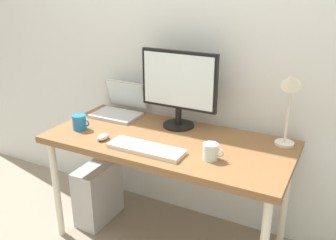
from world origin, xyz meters
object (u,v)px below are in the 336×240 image
(monitor, at_px, (179,85))
(computer_tower, at_px, (98,192))
(desk, at_px, (168,148))
(laptop, at_px, (120,106))
(mouse, at_px, (103,137))
(keyboard, at_px, (146,149))
(coffee_mug, at_px, (80,122))
(glass_cup, at_px, (211,152))
(desk_lamp, at_px, (290,92))

(monitor, xyz_separation_m, computer_tower, (-0.52, -0.22, -0.80))
(desk, bearing_deg, monitor, 98.90)
(laptop, bearing_deg, mouse, -69.41)
(keyboard, relative_size, coffee_mug, 3.64)
(monitor, height_order, keyboard, monitor)
(monitor, bearing_deg, mouse, -127.47)
(desk, relative_size, monitor, 2.91)
(glass_cup, distance_m, computer_tower, 1.05)
(keyboard, bearing_deg, glass_cup, 10.50)
(coffee_mug, bearing_deg, monitor, 31.98)
(desk_lamp, height_order, computer_tower, desk_lamp)
(keyboard, relative_size, mouse, 4.89)
(laptop, distance_m, glass_cup, 0.89)
(coffee_mug, height_order, computer_tower, coffee_mug)
(laptop, relative_size, mouse, 3.56)
(desk_lamp, xyz_separation_m, keyboard, (-0.67, -0.41, -0.31))
(coffee_mug, height_order, glass_cup, coffee_mug)
(desk, relative_size, keyboard, 3.32)
(desk, xyz_separation_m, laptop, (-0.49, 0.23, 0.12))
(desk_lamp, distance_m, computer_tower, 1.47)
(coffee_mug, bearing_deg, glass_cup, -0.55)
(mouse, bearing_deg, glass_cup, 4.84)
(desk, bearing_deg, keyboard, -100.04)
(monitor, bearing_deg, desk_lamp, 0.06)
(keyboard, xyz_separation_m, coffee_mug, (-0.53, 0.07, 0.04))
(desk_lamp, height_order, keyboard, desk_lamp)
(laptop, xyz_separation_m, coffee_mug, (-0.07, -0.35, -0.01))
(laptop, height_order, coffee_mug, laptop)
(laptop, height_order, glass_cup, laptop)
(desk_lamp, bearing_deg, keyboard, -148.63)
(keyboard, relative_size, glass_cup, 3.81)
(monitor, distance_m, mouse, 0.56)
(monitor, height_order, computer_tower, monitor)
(desk_lamp, distance_m, glass_cup, 0.54)
(desk, distance_m, monitor, 0.40)
(mouse, relative_size, coffee_mug, 0.75)
(glass_cup, bearing_deg, desk_lamp, 47.70)
(monitor, relative_size, glass_cup, 4.36)
(keyboard, height_order, coffee_mug, coffee_mug)
(keyboard, height_order, mouse, mouse)
(desk, distance_m, glass_cup, 0.36)
(keyboard, distance_m, coffee_mug, 0.53)
(monitor, height_order, glass_cup, monitor)
(desk_lamp, distance_m, coffee_mug, 1.27)
(keyboard, distance_m, computer_tower, 0.77)
(keyboard, bearing_deg, computer_tower, 160.05)
(mouse, xyz_separation_m, computer_tower, (-0.22, 0.18, -0.54))
(desk, bearing_deg, desk_lamp, 18.19)
(glass_cup, height_order, computer_tower, glass_cup)
(computer_tower, bearing_deg, desk, 1.21)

